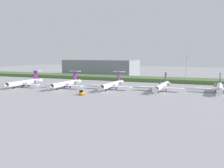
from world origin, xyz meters
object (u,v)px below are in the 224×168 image
regional_jet_fourth (162,86)px  safety_cone_front_marker (215,99)px  regional_jet_second (65,84)px  regional_jet_third (112,85)px  safety_cone_mid_marker (224,100)px  antenna_mast (187,67)px  regional_jet_fifth (220,87)px  regional_jet_nearest (24,83)px  baggage_tug (82,93)px

regional_jet_fourth → safety_cone_front_marker: regional_jet_fourth is taller
safety_cone_front_marker → regional_jet_fourth: bearing=146.1°
regional_jet_second → regional_jet_fourth: bearing=10.8°
regional_jet_second → regional_jet_third: 26.06m
regional_jet_second → safety_cone_front_marker: (76.86, -7.39, -2.26)m
regional_jet_second → safety_cone_mid_marker: (80.21, -7.16, -2.26)m
regional_jet_fourth → antenna_mast: antenna_mast is taller
antenna_mast → regional_jet_fifth: bearing=-60.4°
regional_jet_nearest → safety_cone_mid_marker: regional_jet_nearest is taller
regional_jet_nearest → regional_jet_fifth: bearing=10.5°
regional_jet_fifth → safety_cone_mid_marker: (1.37, -21.83, -2.26)m
regional_jet_second → regional_jet_fifth: bearing=10.5°
regional_jet_nearest → safety_cone_front_marker: size_ratio=56.36×
safety_cone_mid_marker → antenna_mast: bearing=110.4°
regional_jet_fourth → antenna_mast: size_ratio=1.22×
regional_jet_nearest → regional_jet_second: (24.95, 4.61, 0.00)m
regional_jet_fourth → regional_jet_fifth: same height
regional_jet_second → safety_cone_mid_marker: regional_jet_second is taller
regional_jet_nearest → regional_jet_second: same height
regional_jet_nearest → regional_jet_second: size_ratio=1.00×
regional_jet_fourth → safety_cone_front_marker: 30.82m
regional_jet_fifth → antenna_mast: bearing=119.6°
regional_jet_fourth → safety_cone_front_marker: bearing=-33.9°
regional_jet_second → regional_jet_fourth: same height
regional_jet_nearest → regional_jet_fourth: same height
antenna_mast → regional_jet_second: bearing=-140.2°
regional_jet_second → regional_jet_fifth: 80.19m
regional_jet_fifth → safety_cone_front_marker: regional_jet_fifth is taller
safety_cone_front_marker → antenna_mast: bearing=107.3°
antenna_mast → baggage_tug: 78.07m
regional_jet_second → regional_jet_fourth: size_ratio=1.00×
regional_jet_third → baggage_tug: (-5.40, -23.17, -1.53)m
regional_jet_nearest → safety_cone_mid_marker: (105.16, -2.55, -2.26)m
regional_jet_second → safety_cone_front_marker: bearing=-5.5°
regional_jet_fourth → baggage_tug: size_ratio=9.69×
regional_jet_nearest → baggage_tug: bearing=-16.1°
safety_cone_front_marker → regional_jet_nearest: bearing=178.4°
antenna_mast → safety_cone_front_marker: size_ratio=46.32×
antenna_mast → safety_cone_mid_marker: bearing=-69.6°
safety_cone_mid_marker → regional_jet_nearest: bearing=178.6°
regional_jet_fifth → safety_cone_front_marker: size_ratio=56.36×
baggage_tug → safety_cone_mid_marker: (60.17, 10.41, -0.73)m
antenna_mast → safety_cone_mid_marker: 61.14m
regional_jet_second → safety_cone_mid_marker: size_ratio=56.36×
regional_jet_second → antenna_mast: bearing=39.8°
regional_jet_second → baggage_tug: regional_jet_second is taller
antenna_mast → safety_cone_mid_marker: size_ratio=46.32×
regional_jet_second → regional_jet_third: same height
regional_jet_nearest → safety_cone_front_marker: 101.87m
regional_jet_nearest → safety_cone_mid_marker: 105.22m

